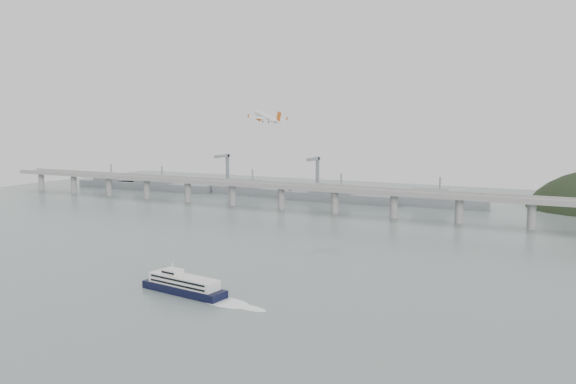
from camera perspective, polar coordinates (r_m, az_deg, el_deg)
The scene contains 5 objects.
ground at distance 279.03m, azimuth -5.17°, elevation -8.63°, with size 900.00×900.00×0.00m, color slate.
bridge at distance 454.67m, azimuth 8.16°, elevation -0.25°, with size 800.00×22.00×23.90m.
distant_fleet at distance 579.89m, azimuth -4.32°, elevation 0.27°, with size 453.00×60.90×40.00m.
ferry at distance 257.07m, azimuth -10.53°, elevation -9.27°, with size 70.27×18.01×13.26m.
airliner at distance 378.98m, azimuth -2.19°, elevation 7.61°, with size 31.01×29.50×11.52m.
Camera 1 is at (142.99, -227.26, 75.93)m, focal length 35.00 mm.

